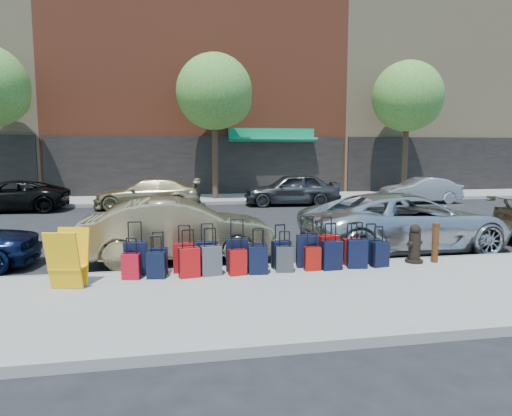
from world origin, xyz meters
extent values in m
plane|color=black|center=(0.00, 0.00, 0.00)|extent=(120.00, 120.00, 0.00)
cube|color=gray|center=(0.00, -6.50, 0.07)|extent=(60.00, 4.00, 0.15)
cube|color=gray|center=(0.00, 10.00, 0.07)|extent=(60.00, 4.00, 0.15)
cube|color=gray|center=(0.00, -4.48, 0.07)|extent=(60.00, 0.08, 0.15)
cube|color=gray|center=(0.00, 7.98, 0.07)|extent=(60.00, 0.08, 0.15)
cube|color=brown|center=(0.00, 18.00, 10.00)|extent=(17.00, 12.00, 20.00)
cube|color=black|center=(0.00, 11.95, 1.70)|extent=(16.66, 0.15, 3.40)
cube|color=#0E7F52|center=(4.00, 11.60, 3.20)|extent=(5.00, 0.91, 0.27)
cube|color=#0E7F52|center=(4.00, 11.90, 3.55)|extent=(5.00, 0.10, 0.60)
cube|color=#9E8560|center=(16.00, 18.00, 9.00)|extent=(15.00, 12.00, 18.00)
cube|color=black|center=(16.00, 11.95, 1.70)|extent=(14.70, 0.15, 3.40)
sphere|color=#3C6A23|center=(-9.40, 9.50, 5.14)|extent=(2.58, 2.58, 2.58)
cylinder|color=black|center=(0.50, 9.50, 2.55)|extent=(0.30, 0.30, 4.80)
sphere|color=#3C6A23|center=(0.50, 9.50, 5.52)|extent=(3.80, 3.80, 3.80)
sphere|color=#3C6A23|center=(1.10, 9.50, 5.14)|extent=(2.58, 2.58, 2.58)
cylinder|color=black|center=(11.00, 9.50, 2.55)|extent=(0.30, 0.30, 4.80)
sphere|color=#3C6A23|center=(11.00, 9.50, 5.52)|extent=(3.80, 3.80, 3.80)
sphere|color=#3C6A23|center=(11.60, 9.50, 5.14)|extent=(2.58, 2.58, 2.58)
cube|color=black|center=(-2.47, -4.78, 0.48)|extent=(0.45, 0.26, 0.66)
cylinder|color=black|center=(-2.47, -4.78, 1.20)|extent=(0.25, 0.04, 0.03)
cube|color=black|center=(-2.03, -4.81, 0.41)|extent=(0.36, 0.21, 0.53)
cylinder|color=black|center=(-2.03, -4.81, 0.99)|extent=(0.20, 0.04, 0.03)
cube|color=maroon|center=(-1.52, -4.79, 0.45)|extent=(0.43, 0.30, 0.60)
cylinder|color=black|center=(-1.52, -4.79, 1.10)|extent=(0.22, 0.08, 0.03)
cube|color=black|center=(-1.06, -4.79, 0.46)|extent=(0.44, 0.29, 0.61)
cylinder|color=black|center=(-1.06, -4.79, 1.12)|extent=(0.23, 0.07, 0.03)
cube|color=black|center=(-0.45, -4.84, 0.48)|extent=(0.47, 0.30, 0.66)
cylinder|color=black|center=(-0.45, -4.84, 1.20)|extent=(0.25, 0.07, 0.03)
cube|color=black|center=(-0.01, -4.78, 0.42)|extent=(0.38, 0.25, 0.53)
cylinder|color=black|center=(-0.01, -4.78, 0.99)|extent=(0.20, 0.07, 0.03)
cube|color=black|center=(0.48, -4.80, 0.43)|extent=(0.41, 0.28, 0.57)
cylinder|color=black|center=(0.48, -4.80, 1.05)|extent=(0.21, 0.07, 0.03)
cube|color=black|center=(1.04, -4.81, 0.49)|extent=(0.48, 0.31, 0.67)
cylinder|color=black|center=(1.04, -4.81, 1.21)|extent=(0.25, 0.07, 0.03)
cube|color=#9A090A|center=(1.50, -4.78, 0.47)|extent=(0.47, 0.31, 0.65)
cylinder|color=black|center=(1.50, -4.78, 1.18)|extent=(0.24, 0.08, 0.03)
cube|color=#950E09|center=(2.04, -4.82, 0.43)|extent=(0.39, 0.24, 0.56)
cylinder|color=black|center=(2.04, -4.82, 1.03)|extent=(0.21, 0.05, 0.03)
cube|color=black|center=(2.49, -4.79, 0.42)|extent=(0.37, 0.21, 0.54)
cylinder|color=black|center=(2.49, -4.79, 1.01)|extent=(0.20, 0.04, 0.03)
cube|color=#AE0B1C|center=(-2.53, -5.09, 0.39)|extent=(0.36, 0.26, 0.49)
cylinder|color=black|center=(-2.53, -5.09, 0.93)|extent=(0.19, 0.07, 0.03)
cube|color=black|center=(-2.06, -5.11, 0.40)|extent=(0.37, 0.25, 0.51)
cylinder|color=black|center=(-2.06, -5.11, 0.96)|extent=(0.20, 0.06, 0.03)
cube|color=#B00B0E|center=(-1.44, -5.16, 0.44)|extent=(0.43, 0.29, 0.58)
cylinder|color=black|center=(-1.44, -5.16, 1.07)|extent=(0.22, 0.07, 0.03)
cube|color=#414146|center=(-1.01, -5.09, 0.44)|extent=(0.42, 0.29, 0.58)
cylinder|color=black|center=(-1.01, -5.09, 1.07)|extent=(0.22, 0.07, 0.03)
cube|color=#B00B0B|center=(-0.50, -5.17, 0.40)|extent=(0.37, 0.24, 0.50)
cylinder|color=black|center=(-0.50, -5.17, 0.95)|extent=(0.19, 0.06, 0.03)
cube|color=black|center=(-0.08, -5.16, 0.43)|extent=(0.40, 0.26, 0.55)
cylinder|color=black|center=(-0.08, -5.16, 1.03)|extent=(0.21, 0.06, 0.03)
cube|color=#323236|center=(0.47, -5.12, 0.41)|extent=(0.37, 0.25, 0.51)
cylinder|color=black|center=(0.47, -5.12, 0.97)|extent=(0.20, 0.06, 0.03)
cube|color=#960F09|center=(1.06, -5.10, 0.39)|extent=(0.33, 0.19, 0.48)
cylinder|color=black|center=(1.06, -5.10, 0.92)|extent=(0.18, 0.03, 0.03)
cube|color=black|center=(1.46, -5.12, 0.45)|extent=(0.42, 0.26, 0.60)
cylinder|color=black|center=(1.46, -5.12, 1.10)|extent=(0.23, 0.04, 0.03)
cube|color=black|center=(2.03, -5.08, 0.45)|extent=(0.43, 0.29, 0.59)
cylinder|color=black|center=(2.03, -5.08, 1.10)|extent=(0.23, 0.07, 0.03)
cube|color=black|center=(2.54, -5.08, 0.41)|extent=(0.39, 0.27, 0.53)
cylinder|color=black|center=(2.54, -5.08, 0.99)|extent=(0.20, 0.07, 0.03)
cylinder|color=black|center=(3.46, -4.87, 0.18)|extent=(0.38, 0.38, 0.06)
cylinder|color=black|center=(3.46, -4.87, 0.51)|extent=(0.25, 0.25, 0.59)
sphere|color=black|center=(3.46, -4.87, 0.88)|extent=(0.23, 0.23, 0.23)
cylinder|color=black|center=(3.46, -4.87, 0.57)|extent=(0.43, 0.27, 0.11)
cylinder|color=#38190C|center=(3.91, -4.94, 0.57)|extent=(0.14, 0.14, 0.85)
cylinder|color=#38190C|center=(3.91, -4.94, 1.00)|extent=(0.16, 0.16, 0.04)
cube|color=#F5AD0D|center=(-3.62, -5.61, 0.68)|extent=(0.62, 0.38, 1.04)
cube|color=#F5AD0D|center=(-3.54, -5.24, 0.68)|extent=(0.62, 0.38, 1.04)
cube|color=#F5AD0D|center=(-3.58, -5.43, 0.52)|extent=(0.65, 0.50, 0.02)
imported|color=tan|center=(-1.57, -3.12, 0.73)|extent=(4.48, 1.65, 1.47)
imported|color=#B9BCC1|center=(4.21, -3.10, 0.75)|extent=(5.53, 2.77, 1.50)
imported|color=black|center=(-8.54, 7.08, 0.66)|extent=(4.78, 2.28, 1.32)
imported|color=tan|center=(-2.75, 6.91, 0.68)|extent=(4.83, 2.29, 1.36)
imported|color=#343436|center=(3.89, 7.06, 0.77)|extent=(4.66, 2.24, 1.54)
imported|color=silver|center=(10.36, 6.69, 0.64)|extent=(3.89, 1.37, 1.28)
camera|label=1|loc=(-1.75, -13.84, 2.58)|focal=32.00mm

